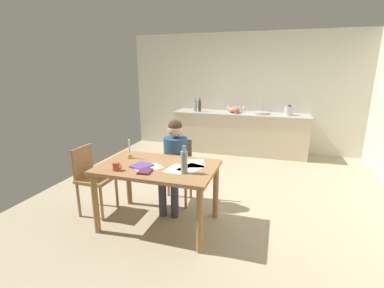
# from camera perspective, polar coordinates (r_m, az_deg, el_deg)

# --- Properties ---
(ground_plane) EXTENTS (5.20, 5.20, 0.04)m
(ground_plane) POSITION_cam_1_polar(r_m,az_deg,el_deg) (4.35, 5.19, -10.20)
(ground_plane) COLOR tan
(wall_back) EXTENTS (5.20, 0.12, 2.60)m
(wall_back) POSITION_cam_1_polar(r_m,az_deg,el_deg) (6.52, 10.44, 10.23)
(wall_back) COLOR beige
(wall_back) RESTS_ON ground
(kitchen_counter) EXTENTS (2.91, 0.64, 0.90)m
(kitchen_counter) POSITION_cam_1_polar(r_m,az_deg,el_deg) (6.30, 9.65, 2.27)
(kitchen_counter) COLOR beige
(kitchen_counter) RESTS_ON ground
(dining_table) EXTENTS (1.35, 0.86, 0.76)m
(dining_table) POSITION_cam_1_polar(r_m,az_deg,el_deg) (3.30, -7.00, -6.15)
(dining_table) COLOR #9E7042
(dining_table) RESTS_ON ground
(chair_at_table) EXTENTS (0.44, 0.44, 0.88)m
(chair_at_table) POSITION_cam_1_polar(r_m,az_deg,el_deg) (3.93, -3.00, -4.81)
(chair_at_table) COLOR #9E7042
(chair_at_table) RESTS_ON ground
(person_seated) EXTENTS (0.36, 0.61, 1.19)m
(person_seated) POSITION_cam_1_polar(r_m,az_deg,el_deg) (3.74, -3.62, -2.98)
(person_seated) COLOR navy
(person_seated) RESTS_ON ground
(chair_side_empty) EXTENTS (0.40, 0.40, 0.89)m
(chair_side_empty) POSITION_cam_1_polar(r_m,az_deg,el_deg) (3.83, -19.69, -6.24)
(chair_side_empty) COLOR #9E7042
(chair_side_empty) RESTS_ON ground
(coffee_mug) EXTENTS (0.11, 0.08, 0.09)m
(coffee_mug) POSITION_cam_1_polar(r_m,az_deg,el_deg) (3.18, -15.22, -4.45)
(coffee_mug) COLOR #D84C3F
(coffee_mug) RESTS_ON dining_table
(candlestick) EXTENTS (0.06, 0.06, 0.24)m
(candlestick) POSITION_cam_1_polar(r_m,az_deg,el_deg) (3.55, -12.62, -1.84)
(candlestick) COLOR gold
(candlestick) RESTS_ON dining_table
(book_magazine) EXTENTS (0.14, 0.18, 0.02)m
(book_magazine) POSITION_cam_1_polar(r_m,az_deg,el_deg) (3.07, -9.57, -5.52)
(book_magazine) COLOR #5E2A4D
(book_magazine) RESTS_ON dining_table
(book_cookery) EXTENTS (0.25, 0.26, 0.02)m
(book_cookery) POSITION_cam_1_polar(r_m,az_deg,el_deg) (3.25, -10.23, -4.40)
(book_cookery) COLOR #5E479E
(book_cookery) RESTS_ON dining_table
(paper_letter) EXTENTS (0.25, 0.32, 0.00)m
(paper_letter) POSITION_cam_1_polar(r_m,az_deg,el_deg) (3.13, -3.08, -5.10)
(paper_letter) COLOR white
(paper_letter) RESTS_ON dining_table
(paper_bill) EXTENTS (0.30, 0.35, 0.00)m
(paper_bill) POSITION_cam_1_polar(r_m,az_deg,el_deg) (3.15, -0.21, -4.92)
(paper_bill) COLOR white
(paper_bill) RESTS_ON dining_table
(paper_envelope) EXTENTS (0.35, 0.36, 0.00)m
(paper_envelope) POSITION_cam_1_polar(r_m,az_deg,el_deg) (3.20, -8.91, -4.79)
(paper_envelope) COLOR white
(paper_envelope) RESTS_ON dining_table
(paper_receipt) EXTENTS (0.29, 0.34, 0.00)m
(paper_receipt) POSITION_cam_1_polar(r_m,az_deg,el_deg) (3.30, 0.66, -3.97)
(paper_receipt) COLOR white
(paper_receipt) RESTS_ON dining_table
(wine_bottle_on_table) EXTENTS (0.08, 0.08, 0.30)m
(wine_bottle_on_table) POSITION_cam_1_polar(r_m,az_deg,el_deg) (2.97, -1.61, -3.60)
(wine_bottle_on_table) COLOR #8C999E
(wine_bottle_on_table) RESTS_ON dining_table
(sink_unit) EXTENTS (0.36, 0.36, 0.24)m
(sink_unit) POSITION_cam_1_polar(r_m,az_deg,el_deg) (6.17, 13.83, 6.24)
(sink_unit) COLOR #B2B7BC
(sink_unit) RESTS_ON kitchen_counter
(bottle_oil) EXTENTS (0.07, 0.07, 0.30)m
(bottle_oil) POSITION_cam_1_polar(r_m,az_deg,el_deg) (6.33, 0.70, 7.87)
(bottle_oil) COLOR #8C999E
(bottle_oil) RESTS_ON kitchen_counter
(bottle_vinegar) EXTENTS (0.06, 0.06, 0.30)m
(bottle_vinegar) POSITION_cam_1_polar(r_m,az_deg,el_deg) (6.32, 1.59, 7.83)
(bottle_vinegar) COLOR #593319
(bottle_vinegar) RESTS_ON kitchen_counter
(mixing_bowl) EXTENTS (0.27, 0.27, 0.12)m
(mixing_bowl) POSITION_cam_1_polar(r_m,az_deg,el_deg) (6.26, 8.59, 6.98)
(mixing_bowl) COLOR tan
(mixing_bowl) RESTS_ON kitchen_counter
(stovetop_kettle) EXTENTS (0.18, 0.18, 0.22)m
(stovetop_kettle) POSITION_cam_1_polar(r_m,az_deg,el_deg) (6.15, 19.22, 6.51)
(stovetop_kettle) COLOR #B7BABF
(stovetop_kettle) RESTS_ON kitchen_counter
(wine_glass_near_sink) EXTENTS (0.07, 0.07, 0.15)m
(wine_glass_near_sink) POSITION_cam_1_polar(r_m,az_deg,el_deg) (6.34, 10.58, 7.43)
(wine_glass_near_sink) COLOR silver
(wine_glass_near_sink) RESTS_ON kitchen_counter
(wine_glass_by_kettle) EXTENTS (0.07, 0.07, 0.15)m
(wine_glass_by_kettle) POSITION_cam_1_polar(r_m,az_deg,el_deg) (6.35, 9.65, 7.49)
(wine_glass_by_kettle) COLOR silver
(wine_glass_by_kettle) RESTS_ON kitchen_counter
(wine_glass_back_left) EXTENTS (0.07, 0.07, 0.15)m
(wine_glass_back_left) POSITION_cam_1_polar(r_m,az_deg,el_deg) (6.36, 8.88, 7.54)
(wine_glass_back_left) COLOR silver
(wine_glass_back_left) RESTS_ON kitchen_counter
(wine_glass_back_right) EXTENTS (0.07, 0.07, 0.15)m
(wine_glass_back_right) POSITION_cam_1_polar(r_m,az_deg,el_deg) (6.39, 7.45, 7.62)
(wine_glass_back_right) COLOR silver
(wine_glass_back_right) RESTS_ON kitchen_counter
(teacup_on_counter) EXTENTS (0.11, 0.07, 0.09)m
(teacup_on_counter) POSITION_cam_1_polar(r_m,az_deg,el_deg) (6.07, 9.04, 6.57)
(teacup_on_counter) COLOR #D84C3F
(teacup_on_counter) RESTS_ON kitchen_counter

